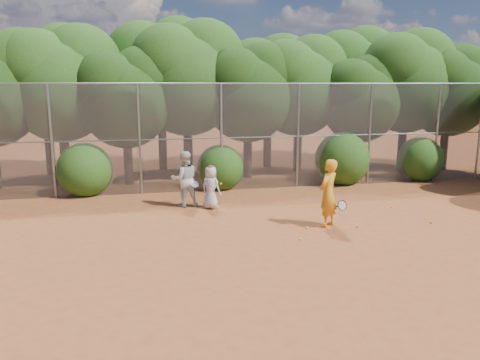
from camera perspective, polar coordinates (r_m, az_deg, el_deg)
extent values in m
plane|color=brown|center=(12.50, 6.85, -7.04)|extent=(80.00, 80.00, 0.00)
cylinder|color=gray|center=(17.63, -21.97, 4.34)|extent=(0.09, 0.09, 4.00)
cylinder|color=gray|center=(17.34, -12.16, 4.81)|extent=(0.09, 0.09, 4.00)
cylinder|color=gray|center=(17.56, -2.29, 5.15)|extent=(0.09, 0.09, 4.00)
cylinder|color=gray|center=(18.28, 7.07, 5.33)|extent=(0.09, 0.09, 4.00)
cylinder|color=gray|center=(19.44, 15.52, 5.37)|extent=(0.09, 0.09, 4.00)
cylinder|color=gray|center=(20.97, 22.89, 5.31)|extent=(0.09, 0.09, 4.00)
cylinder|color=gray|center=(17.64, 0.93, 11.69)|extent=(20.00, 0.05, 0.05)
cylinder|color=gray|center=(17.75, 0.91, 5.22)|extent=(20.00, 0.04, 0.04)
cube|color=slate|center=(17.75, 0.91, 5.22)|extent=(20.00, 0.02, 4.00)
cylinder|color=gray|center=(22.16, 27.18, 5.23)|extent=(0.09, 0.09, 4.00)
sphere|color=black|center=(20.22, -26.26, 11.87)|extent=(3.05, 3.05, 3.05)
cylinder|color=black|center=(20.17, -20.58, 3.14)|extent=(0.38, 0.38, 2.52)
sphere|color=#204711|center=(19.98, -21.09, 10.15)|extent=(4.03, 4.03, 4.03)
sphere|color=#204711|center=(20.28, -18.81, 13.17)|extent=(3.23, 3.23, 3.23)
sphere|color=#204711|center=(19.82, -23.46, 12.31)|extent=(3.02, 3.02, 3.02)
cylinder|color=black|center=(19.26, -13.49, 2.66)|extent=(0.36, 0.36, 2.17)
sphere|color=black|center=(19.05, -13.80, 8.99)|extent=(3.47, 3.47, 3.47)
sphere|color=black|center=(19.37, -11.79, 11.69)|extent=(2.78, 2.78, 2.78)
sphere|color=black|center=(18.81, -15.81, 10.98)|extent=(2.60, 2.60, 2.60)
cylinder|color=black|center=(20.28, -6.35, 4.06)|extent=(0.39, 0.39, 2.66)
sphere|color=#204711|center=(20.10, -6.52, 11.44)|extent=(4.26, 4.26, 4.26)
sphere|color=#204711|center=(20.64, -4.27, 14.44)|extent=(3.40, 3.40, 3.40)
sphere|color=#204711|center=(19.75, -8.71, 13.85)|extent=(3.19, 3.19, 3.19)
cylinder|color=black|center=(20.10, 0.95, 3.50)|extent=(0.37, 0.37, 2.27)
sphere|color=black|center=(19.90, 0.97, 9.87)|extent=(3.64, 3.64, 3.64)
sphere|color=black|center=(20.42, 2.80, 12.46)|extent=(2.91, 2.91, 2.91)
sphere|color=black|center=(19.50, -0.71, 11.97)|extent=(2.73, 2.73, 2.73)
cylinder|color=black|center=(21.51, 7.02, 4.19)|extent=(0.38, 0.38, 2.45)
sphere|color=#204711|center=(21.34, 7.18, 10.60)|extent=(3.92, 3.92, 3.92)
sphere|color=#204711|center=(21.97, 8.90, 13.14)|extent=(3.14, 3.14, 3.14)
sphere|color=#204711|center=(20.85, 5.67, 12.76)|extent=(2.94, 2.94, 2.94)
cylinder|color=black|center=(21.55, 14.18, 3.47)|extent=(0.36, 0.36, 2.10)
sphere|color=black|center=(21.37, 14.46, 8.94)|extent=(3.36, 3.36, 3.36)
sphere|color=black|center=(21.95, 15.79, 11.13)|extent=(2.69, 2.69, 2.69)
sphere|color=black|center=(20.87, 13.38, 10.78)|extent=(2.52, 2.52, 2.52)
cylinder|color=black|center=(23.22, 19.16, 4.36)|extent=(0.39, 0.39, 2.59)
sphere|color=#204711|center=(23.07, 19.59, 10.62)|extent=(4.14, 4.14, 4.14)
sphere|color=#204711|center=(23.87, 20.99, 13.03)|extent=(3.32, 3.32, 3.32)
sphere|color=#204711|center=(22.44, 18.52, 12.80)|extent=(3.11, 3.11, 3.11)
cylinder|color=black|center=(24.07, 23.61, 3.93)|extent=(0.37, 0.37, 2.31)
sphere|color=black|center=(23.91, 24.06, 9.30)|extent=(3.70, 3.70, 3.70)
sphere|color=black|center=(24.64, 25.17, 11.41)|extent=(2.96, 2.96, 2.96)
sphere|color=black|center=(23.31, 23.29, 11.15)|extent=(2.77, 2.77, 2.77)
cylinder|color=black|center=(22.58, -22.21, 3.99)|extent=(0.39, 0.39, 2.62)
sphere|color=#204711|center=(22.42, -22.73, 10.51)|extent=(4.20, 4.20, 4.20)
sphere|color=#204711|center=(22.71, -20.60, 13.33)|extent=(3.36, 3.36, 3.36)
sphere|color=#204711|center=(22.27, -24.95, 12.50)|extent=(3.15, 3.15, 3.15)
cylinder|color=black|center=(22.39, -9.44, 4.87)|extent=(0.40, 0.40, 2.80)
sphere|color=#204711|center=(22.24, -9.67, 11.90)|extent=(4.48, 4.48, 4.48)
sphere|color=#204711|center=(22.77, -7.49, 14.78)|extent=(3.58, 3.58, 3.58)
sphere|color=#204711|center=(21.91, -11.84, 14.17)|extent=(3.36, 3.36, 3.36)
cylinder|color=black|center=(22.74, 3.34, 4.75)|extent=(0.38, 0.38, 2.52)
sphere|color=#204711|center=(22.58, 3.42, 10.99)|extent=(4.03, 4.03, 4.03)
sphere|color=#204711|center=(23.20, 5.17, 13.47)|extent=(3.23, 3.23, 3.23)
sphere|color=#204711|center=(22.12, 1.84, 13.07)|extent=(3.02, 3.02, 3.02)
cylinder|color=black|center=(24.81, 13.13, 5.29)|extent=(0.40, 0.40, 2.73)
sphere|color=#204711|center=(24.67, 13.42, 11.47)|extent=(4.37, 4.37, 4.37)
sphere|color=#204711|center=(25.47, 14.95, 13.86)|extent=(3.49, 3.49, 3.49)
sphere|color=#204711|center=(24.08, 12.16, 13.61)|extent=(3.28, 3.28, 3.28)
sphere|color=#204711|center=(17.91, -18.42, 1.45)|extent=(2.00, 2.00, 2.00)
sphere|color=#204711|center=(18.01, -2.42, 1.77)|extent=(1.80, 1.80, 1.80)
sphere|color=#204711|center=(19.40, 12.34, 2.82)|extent=(2.20, 2.20, 2.20)
sphere|color=#204711|center=(21.07, 21.08, 2.59)|extent=(1.90, 1.90, 1.90)
imported|color=orange|center=(13.37, 10.69, -1.60)|extent=(0.84, 0.81, 1.94)
torus|color=black|center=(13.40, 12.35, -3.05)|extent=(0.33, 0.20, 0.29)
cylinder|color=black|center=(13.58, 11.80, -3.18)|extent=(0.10, 0.27, 0.13)
imported|color=silver|center=(15.17, -3.57, -0.89)|extent=(0.80, 0.79, 1.40)
ellipsoid|color=maroon|center=(15.04, -3.60, 1.55)|extent=(0.22, 0.22, 0.13)
sphere|color=#AED326|center=(14.99, -2.34, -0.44)|extent=(0.07, 0.07, 0.07)
imported|color=silver|center=(15.45, -6.77, 0.12)|extent=(0.96, 0.79, 1.84)
torus|color=black|center=(15.21, -5.54, -0.50)|extent=(0.34, 0.27, 0.24)
cylinder|color=black|center=(15.40, -5.50, -0.91)|extent=(0.07, 0.23, 0.21)
sphere|color=#AED326|center=(13.69, 14.11, -5.50)|extent=(0.07, 0.07, 0.07)
sphere|color=#AED326|center=(16.07, 17.99, -3.18)|extent=(0.07, 0.07, 0.07)
sphere|color=#AED326|center=(13.31, 8.13, -5.76)|extent=(0.07, 0.07, 0.07)
sphere|color=#AED326|center=(14.73, 22.28, -4.81)|extent=(0.07, 0.07, 0.07)
sphere|color=#AED326|center=(12.32, 7.31, -7.17)|extent=(0.07, 0.07, 0.07)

